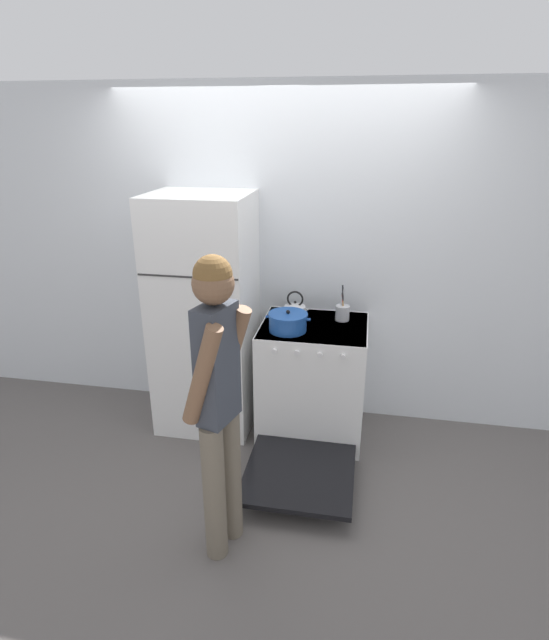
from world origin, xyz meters
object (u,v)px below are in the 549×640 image
at_px(refrigerator, 205,316).
at_px(utensil_jar, 343,312).
at_px(stove_range, 312,382).
at_px(dutch_oven_pot, 288,322).
at_px(person, 218,396).
at_px(tea_kettle, 295,310).

height_order(refrigerator, utensil_jar, refrigerator).
relative_size(stove_range, utensil_jar, 5.07).
xyz_separation_m(dutch_oven_pot, person, (-0.19, -1.09, 0.01)).
bearing_deg(stove_range, utensil_jar, 42.56).
height_order(dutch_oven_pot, utensil_jar, utensil_jar).
bearing_deg(refrigerator, stove_range, -3.60).
distance_m(utensil_jar, person, 1.47).
relative_size(tea_kettle, person, 0.12).
height_order(dutch_oven_pot, person, person).
bearing_deg(tea_kettle, stove_range, -46.75).
bearing_deg(tea_kettle, person, -98.37).
bearing_deg(stove_range, person, -106.89).
bearing_deg(refrigerator, tea_kettle, 9.92).
distance_m(dutch_oven_pot, person, 1.10).
bearing_deg(dutch_oven_pot, tea_kettle, 87.01).
bearing_deg(refrigerator, dutch_oven_pot, -12.54).
height_order(stove_range, dutch_oven_pot, dutch_oven_pot).
xyz_separation_m(dutch_oven_pot, utensil_jar, (0.37, 0.27, -0.00)).
height_order(stove_range, tea_kettle, tea_kettle).
bearing_deg(refrigerator, person, -69.00).
xyz_separation_m(tea_kettle, person, (-0.20, -1.35, 0.02)).
height_order(tea_kettle, utensil_jar, utensil_jar).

